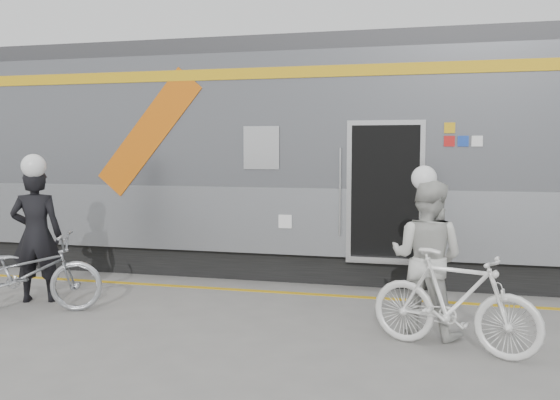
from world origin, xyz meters
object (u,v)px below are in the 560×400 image
(bicycle_left, at_px, (25,273))
(bicycle_right, at_px, (454,301))
(man, at_px, (36,235))
(woman, at_px, (427,258))

(bicycle_left, height_order, bicycle_right, bicycle_right)
(bicycle_left, bearing_deg, man, 0.18)
(man, xyz_separation_m, bicycle_left, (0.20, -0.55, -0.44))
(man, xyz_separation_m, bicycle_right, (5.83, -0.78, -0.42))
(man, distance_m, woman, 5.54)
(bicycle_left, xyz_separation_m, woman, (5.33, 0.32, 0.39))
(woman, relative_size, bicycle_right, 0.99)
(man, bearing_deg, bicycle_right, 152.59)
(bicycle_left, relative_size, bicycle_right, 1.09)
(man, height_order, woman, man)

